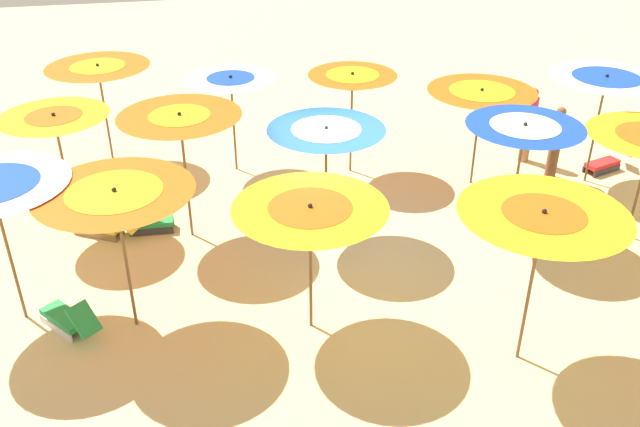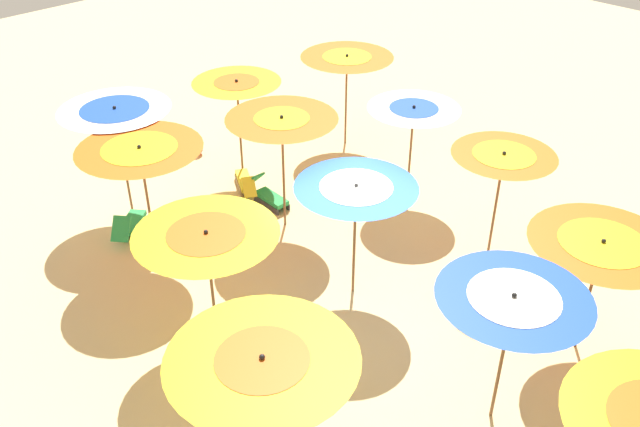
% 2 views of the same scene
% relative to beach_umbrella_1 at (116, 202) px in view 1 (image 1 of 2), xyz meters
% --- Properties ---
extents(ground, '(41.64, 41.64, 0.04)m').
position_rel_beach_umbrella_1_xyz_m(ground, '(1.81, -3.75, -2.23)').
color(ground, beige).
extents(beach_umbrella_1, '(2.29, 2.29, 2.45)m').
position_rel_beach_umbrella_1_xyz_m(beach_umbrella_1, '(0.00, 0.00, 0.00)').
color(beach_umbrella_1, brown).
rests_on(beach_umbrella_1, ground).
extents(beach_umbrella_2, '(2.28, 2.28, 2.21)m').
position_rel_beach_umbrella_1_xyz_m(beach_umbrella_2, '(-0.58, -2.71, -0.28)').
color(beach_umbrella_2, brown).
rests_on(beach_umbrella_2, ground).
extents(beach_umbrella_3, '(2.28, 2.28, 2.53)m').
position_rel_beach_umbrella_1_xyz_m(beach_umbrella_3, '(-1.90, -5.59, 0.06)').
color(beach_umbrella_3, brown).
rests_on(beach_umbrella_3, ground).
extents(beach_umbrella_5, '(1.96, 1.96, 2.42)m').
position_rel_beach_umbrella_1_xyz_m(beach_umbrella_5, '(3.22, 1.24, -0.05)').
color(beach_umbrella_5, brown).
rests_on(beach_umbrella_5, ground).
extents(beach_umbrella_6, '(2.19, 2.19, 2.52)m').
position_rel_beach_umbrella_1_xyz_m(beach_umbrella_6, '(2.55, -0.97, 0.04)').
color(beach_umbrella_6, brown).
rests_on(beach_umbrella_6, ground).
extents(beach_umbrella_7, '(2.11, 2.11, 2.30)m').
position_rel_beach_umbrella_1_xyz_m(beach_umbrella_7, '(1.96, -3.48, -0.17)').
color(beach_umbrella_7, brown).
rests_on(beach_umbrella_7, ground).
extents(beach_umbrella_8, '(2.09, 2.09, 2.35)m').
position_rel_beach_umbrella_1_xyz_m(beach_umbrella_8, '(1.30, -6.91, -0.12)').
color(beach_umbrella_8, brown).
rests_on(beach_umbrella_8, ground).
extents(beach_umbrella_10, '(2.24, 2.24, 2.37)m').
position_rel_beach_umbrella_1_xyz_m(beach_umbrella_10, '(6.16, 0.71, -0.06)').
color(beach_umbrella_10, brown).
rests_on(beach_umbrella_10, ground).
extents(beach_umbrella_11, '(1.95, 1.95, 2.23)m').
position_rel_beach_umbrella_1_xyz_m(beach_umbrella_11, '(5.24, -2.08, -0.22)').
color(beach_umbrella_11, brown).
rests_on(beach_umbrella_11, ground).
extents(beach_umbrella_12, '(1.91, 1.91, 2.32)m').
position_rel_beach_umbrella_1_xyz_m(beach_umbrella_12, '(4.65, -4.61, -0.13)').
color(beach_umbrella_12, brown).
rests_on(beach_umbrella_12, ground).
extents(beach_umbrella_13, '(2.25, 2.25, 2.18)m').
position_rel_beach_umbrella_1_xyz_m(beach_umbrella_13, '(3.55, -7.07, -0.29)').
color(beach_umbrella_13, brown).
rests_on(beach_umbrella_13, ground).
extents(beach_umbrella_14, '(2.29, 2.29, 2.44)m').
position_rel_beach_umbrella_1_xyz_m(beach_umbrella_14, '(3.13, -9.58, -0.02)').
color(beach_umbrella_14, brown).
rests_on(beach_umbrella_14, ground).
extents(lounger_0, '(0.91, 1.30, 0.56)m').
position_rel_beach_umbrella_1_xyz_m(lounger_0, '(2.85, 0.70, -2.02)').
color(lounger_0, olive).
rests_on(lounger_0, ground).
extents(lounger_1, '(0.70, 1.27, 0.65)m').
position_rel_beach_umbrella_1_xyz_m(lounger_1, '(3.54, -10.30, -2.00)').
color(lounger_1, '#333338').
rests_on(lounger_1, ground).
extents(lounger_2, '(1.16, 1.06, 0.64)m').
position_rel_beach_umbrella_1_xyz_m(lounger_2, '(0.07, 1.01, -2.00)').
color(lounger_2, silver).
rests_on(lounger_2, ground).
extents(lounger_3, '(0.39, 1.23, 0.60)m').
position_rel_beach_umbrella_1_xyz_m(lounger_3, '(2.86, -0.10, -2.01)').
color(lounger_3, '#333338').
rests_on(lounger_3, ground).
extents(beachgoer_0, '(0.30, 0.30, 1.66)m').
position_rel_beach_umbrella_1_xyz_m(beachgoer_0, '(3.46, -8.90, -1.35)').
color(beachgoer_0, brown).
rests_on(beachgoer_0, ground).
extents(beachgoer_1, '(0.30, 0.30, 1.78)m').
position_rel_beach_umbrella_1_xyz_m(beachgoer_1, '(4.38, -8.70, -1.28)').
color(beachgoer_1, '#A3704C').
rests_on(beachgoer_1, ground).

